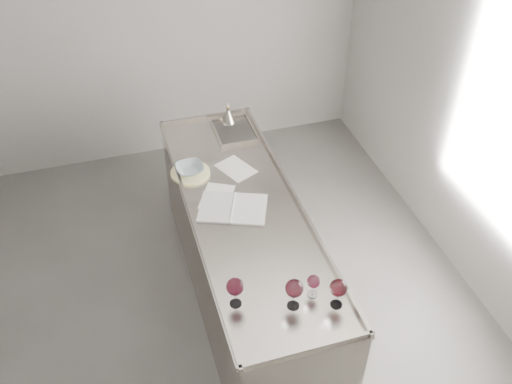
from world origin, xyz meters
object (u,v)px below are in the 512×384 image
object	(u,v)px
wine_glass_left	(235,287)
wine_glass_right	(338,288)
counter	(246,256)
notebook	(233,208)
wine_funnel	(228,116)
wine_glass_middle	(294,289)
ceramic_bowl	(190,169)
wine_glass_small	(313,282)

from	to	relation	value
wine_glass_left	wine_glass_right	distance (m)	0.57
counter	notebook	size ratio (longest dim) A/B	4.51
wine_glass_right	wine_funnel	bearing A→B (deg)	92.93
counter	wine_glass_middle	distance (m)	1.07
wine_glass_middle	wine_funnel	world-z (taller)	wine_glass_middle
notebook	wine_glass_right	bearing A→B (deg)	-48.31
wine_glass_middle	ceramic_bowl	world-z (taller)	wine_glass_middle
counter	wine_funnel	distance (m)	1.21
wine_glass_middle	wine_glass_right	xyz separation A→B (m)	(0.24, -0.06, -0.00)
wine_glass_right	wine_funnel	xyz separation A→B (m)	(-0.10, 2.02, -0.08)
ceramic_bowl	wine_funnel	size ratio (longest dim) A/B	1.07
counter	wine_glass_right	size ratio (longest dim) A/B	12.28
ceramic_bowl	wine_funnel	xyz separation A→B (m)	(0.44, 0.59, 0.01)
wine_glass_right	wine_glass_middle	bearing A→B (deg)	164.93
wine_glass_right	wine_glass_small	world-z (taller)	wine_glass_right
counter	ceramic_bowl	size ratio (longest dim) A/B	12.01
counter	ceramic_bowl	bearing A→B (deg)	119.61
wine_glass_middle	wine_funnel	bearing A→B (deg)	86.11
ceramic_bowl	counter	bearing A→B (deg)	-60.39
wine_glass_middle	ceramic_bowl	bearing A→B (deg)	102.75
wine_funnel	notebook	bearing A→B (deg)	-103.07
wine_glass_small	notebook	size ratio (longest dim) A/B	0.29
counter	wine_glass_right	distance (m)	1.16
wine_glass_right	ceramic_bowl	xyz separation A→B (m)	(-0.55, 1.43, -0.09)
wine_glass_small	wine_glass_middle	bearing A→B (deg)	-161.80
notebook	wine_funnel	bearing A→B (deg)	98.77
wine_glass_middle	wine_funnel	xyz separation A→B (m)	(0.13, 1.96, -0.09)
wine_glass_right	notebook	bearing A→B (deg)	109.84
notebook	wine_funnel	size ratio (longest dim) A/B	2.86
ceramic_bowl	wine_funnel	distance (m)	0.74
wine_glass_left	wine_glass_middle	world-z (taller)	wine_glass_middle
wine_glass_small	counter	bearing A→B (deg)	101.28
wine_glass_small	wine_glass_left	bearing A→B (deg)	171.53
notebook	ceramic_bowl	xyz separation A→B (m)	(-0.20, 0.46, 0.04)
ceramic_bowl	wine_glass_left	bearing A→B (deg)	-90.00
wine_glass_right	wine_glass_small	bearing A→B (deg)	133.89
wine_glass_left	notebook	world-z (taller)	wine_glass_left
wine_glass_left	notebook	xyz separation A→B (m)	(0.20, 0.79, -0.13)
wine_glass_right	wine_glass_small	size ratio (longest dim) A/B	1.29
wine_glass_middle	ceramic_bowl	xyz separation A→B (m)	(-0.31, 1.36, -0.10)
notebook	ceramic_bowl	bearing A→B (deg)	134.91
wine_glass_middle	wine_glass_right	bearing A→B (deg)	-15.07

